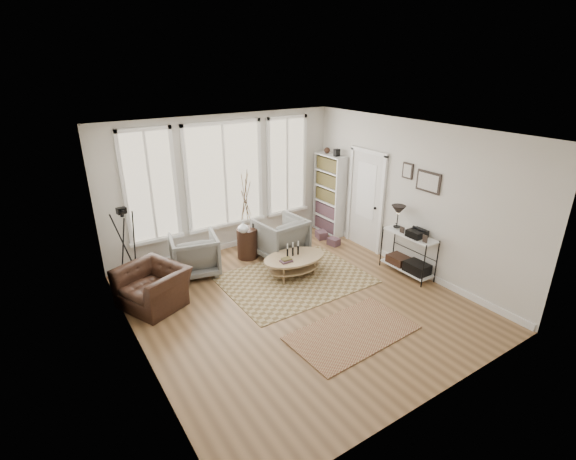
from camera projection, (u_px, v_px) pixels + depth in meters
room at (298, 225)px, 6.72m from camera, size 5.50×5.54×2.90m
bay_window at (225, 178)px, 8.72m from camera, size 4.14×0.12×2.24m
door at (366, 198)px, 8.99m from camera, size 0.09×1.06×2.22m
bookcase at (330, 194)px, 9.82m from camera, size 0.31×0.85×2.06m
low_shelf at (408, 250)px, 8.01m from camera, size 0.38×1.08×1.30m
wall_art at (423, 179)px, 7.61m from camera, size 0.04×0.88×0.44m
rug_main at (295, 279)px, 7.96m from camera, size 2.65×1.99×0.01m
rug_runner at (352, 332)px, 6.39m from camera, size 2.00×1.18×0.01m
coffee_table at (294, 261)px, 8.01m from camera, size 1.29×0.85×0.58m
armchair_left at (195, 254)px, 8.06m from camera, size 1.04×1.05×0.81m
armchair_right at (280, 238)px, 8.76m from camera, size 1.01×1.03×0.86m
side_table at (246, 219)px, 8.54m from camera, size 0.43×0.43×1.82m
vase at (243, 227)px, 8.41m from camera, size 0.26×0.26×0.23m
accent_chair at (153, 287)px, 7.03m from camera, size 1.33×1.26×0.68m
tripod_camera at (128, 252)px, 7.41m from camera, size 0.55×0.55×1.56m
book_stack_near at (321, 235)px, 9.78m from camera, size 0.28×0.32×0.18m
book_stack_far at (334, 242)px, 9.42m from camera, size 0.24×0.29×0.16m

